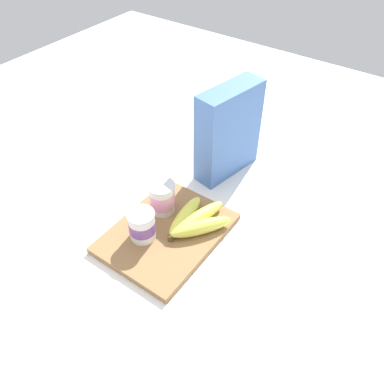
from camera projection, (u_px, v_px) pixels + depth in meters
The scene contains 6 objects.
ground_plane at pixel (167, 235), 1.02m from camera, with size 2.40×2.40×0.00m, color white.
cutting_board at pixel (167, 233), 1.02m from camera, with size 0.32×0.25×0.02m, color olive.
cereal_box at pixel (228, 132), 1.13m from camera, with size 0.20×0.07×0.27m, color #4770B7.
yogurt_cup_front at pixel (142, 225), 0.97m from camera, with size 0.07×0.07×0.08m.
yogurt_cup_back at pixel (162, 198), 1.04m from camera, with size 0.07×0.07×0.09m.
banana_bunch at pixel (195, 221), 1.01m from camera, with size 0.18×0.15×0.04m.
Camera 1 is at (-0.51, -0.45, 0.77)m, focal length 37.43 mm.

